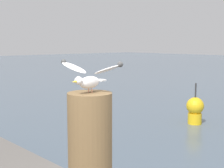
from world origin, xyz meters
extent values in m
cylinder|color=brown|center=(-0.93, -0.39, 1.69)|extent=(0.37, 0.37, 1.03)
cylinder|color=tan|center=(-0.95, -0.38, 2.23)|extent=(0.01, 0.01, 0.04)
cylinder|color=tan|center=(-0.91, -0.37, 2.23)|extent=(0.01, 0.01, 0.04)
ellipsoid|color=silver|center=(-0.93, -0.39, 2.30)|extent=(0.13, 0.24, 0.10)
sphere|color=silver|center=(-0.90, -0.52, 2.32)|extent=(0.06, 0.06, 0.06)
cone|color=gold|center=(-0.89, -0.57, 2.32)|extent=(0.03, 0.05, 0.02)
cube|color=silver|center=(-0.95, -0.25, 2.30)|extent=(0.09, 0.08, 0.01)
ellipsoid|color=silver|center=(-1.10, -0.41, 2.41)|extent=(0.28, 0.17, 0.10)
sphere|color=#383838|center=(-1.22, -0.44, 2.45)|extent=(0.04, 0.04, 0.04)
ellipsoid|color=silver|center=(-0.75, -0.34, 2.41)|extent=(0.28, 0.17, 0.10)
sphere|color=#383838|center=(-0.64, -0.32, 2.45)|extent=(0.04, 0.04, 0.04)
cylinder|color=yellow|center=(-4.59, 6.91, 0.17)|extent=(0.44, 0.44, 0.35)
sphere|color=yellow|center=(-4.59, 6.91, 0.59)|extent=(0.56, 0.56, 0.56)
cylinder|color=#2D2D2D|center=(-4.59, 6.91, 1.08)|extent=(0.05, 0.05, 0.50)
camera|label=1|loc=(1.12, -2.04, 2.62)|focal=52.20mm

